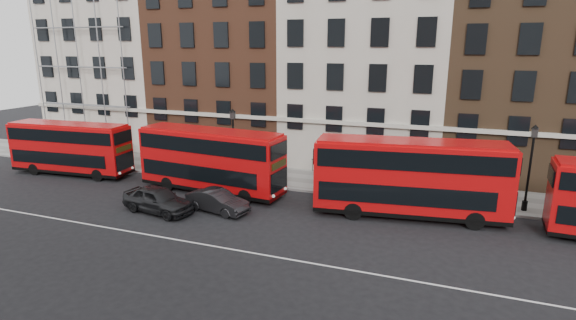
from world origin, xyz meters
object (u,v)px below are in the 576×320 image
at_px(car_front, 217,201).
at_px(bus_b, 211,159).
at_px(car_rear, 158,200).
at_px(bus_c, 409,177).
at_px(bus_a, 70,147).

bearing_deg(car_front, bus_b, 46.19).
bearing_deg(car_rear, bus_c, -63.44).
relative_size(bus_b, car_front, 2.59).
relative_size(car_rear, car_front, 1.14).
height_order(bus_a, car_front, bus_a).
bearing_deg(bus_c, bus_b, 172.04).
xyz_separation_m(bus_b, car_rear, (-1.09, -4.57, -1.56)).
xyz_separation_m(bus_a, car_rear, (11.48, -4.57, -1.40)).
distance_m(bus_a, bus_b, 12.57).
bearing_deg(car_rear, bus_a, 77.28).
distance_m(bus_a, car_front, 15.26).
distance_m(bus_b, car_front, 4.29).
xyz_separation_m(bus_c, car_rear, (-14.39, -4.56, -1.69)).
relative_size(bus_a, car_front, 2.41).
xyz_separation_m(bus_b, bus_c, (13.30, -0.01, 0.13)).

